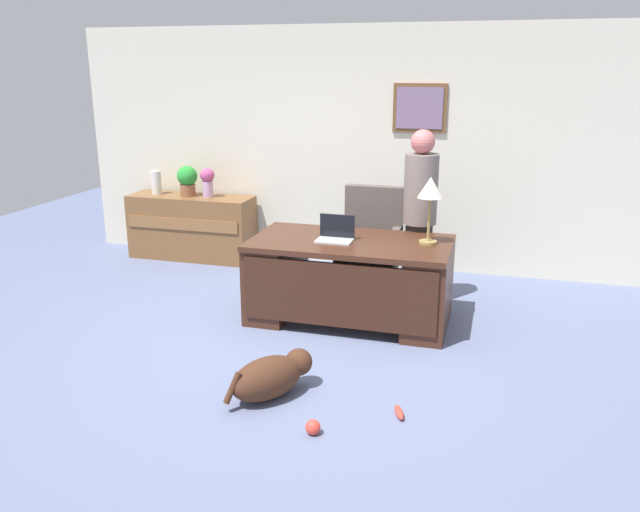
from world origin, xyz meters
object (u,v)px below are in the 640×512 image
at_px(vase_with_flowers, 208,181).
at_px(dog_toy_bone, 399,412).
at_px(person_standing, 420,217).
at_px(desk_lamp, 430,192).
at_px(vase_empty, 156,183).
at_px(potted_plant, 187,179).
at_px(laptop, 336,234).
at_px(dog_lying, 271,376).
at_px(desk, 349,278).
at_px(armchair, 370,246).
at_px(credenza, 192,227).
at_px(dog_toy_ball, 313,427).

relative_size(vase_with_flowers, dog_toy_bone, 1.90).
relative_size(person_standing, desk_lamp, 2.88).
height_order(vase_empty, potted_plant, potted_plant).
xyz_separation_m(person_standing, desk_lamp, (0.14, -0.49, 0.34)).
bearing_deg(vase_empty, laptop, -29.10).
bearing_deg(potted_plant, dog_lying, -54.43).
bearing_deg(laptop, vase_empty, 150.90).
height_order(person_standing, potted_plant, person_standing).
distance_m(desk, vase_empty, 3.15).
relative_size(laptop, vase_with_flowers, 0.92).
bearing_deg(desk, potted_plant, 148.14).
distance_m(armchair, laptop, 0.93).
bearing_deg(credenza, vase_with_flowers, 0.34).
distance_m(person_standing, laptop, 0.91).
xyz_separation_m(credenza, laptop, (2.18, -1.46, 0.43)).
xyz_separation_m(credenza, dog_lying, (2.11, -2.99, -0.23)).
distance_m(credenza, armchair, 2.40).
bearing_deg(dog_toy_bone, armchair, 106.37).
xyz_separation_m(desk_lamp, vase_with_flowers, (-2.75, 1.34, -0.26)).
bearing_deg(dog_toy_ball, desk_lamp, 77.60).
bearing_deg(dog_toy_bone, dog_toy_ball, -142.67).
bearing_deg(credenza, dog_toy_bone, -44.75).
relative_size(vase_with_flowers, vase_empty, 1.23).
relative_size(vase_empty, dog_toy_ball, 2.88).
relative_size(laptop, vase_empty, 1.13).
height_order(desk_lamp, vase_empty, desk_lamp).
bearing_deg(laptop, person_standing, 42.81).
distance_m(dog_lying, potted_plant, 3.76).
height_order(desk, dog_lying, desk).
bearing_deg(vase_empty, potted_plant, 0.00).
height_order(armchair, desk_lamp, desk_lamp).
bearing_deg(desk, desk_lamp, 9.66).
bearing_deg(dog_toy_bone, potted_plant, 135.48).
relative_size(dog_lying, desk_lamp, 1.10).
xyz_separation_m(desk, credenza, (-2.31, 1.45, -0.03)).
bearing_deg(person_standing, vase_with_flowers, 162.13).
bearing_deg(armchair, dog_lying, -95.01).
bearing_deg(vase_with_flowers, laptop, -36.90).
xyz_separation_m(desk, laptop, (-0.13, -0.01, 0.40)).
relative_size(armchair, dog_toy_bone, 5.90).
height_order(desk, armchair, armchair).
relative_size(dog_lying, dog_toy_ball, 6.62).
bearing_deg(desk_lamp, laptop, -171.40).
xyz_separation_m(armchair, potted_plant, (-2.35, 0.60, 0.48)).
xyz_separation_m(credenza, desk_lamp, (2.99, -1.33, 0.84)).
distance_m(potted_plant, dog_toy_ball, 4.34).
height_order(credenza, laptop, laptop).
height_order(desk, credenza, credenza).
xyz_separation_m(laptop, desk_lamp, (0.81, 0.12, 0.41)).
xyz_separation_m(desk_lamp, vase_empty, (-3.43, 1.34, -0.31)).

